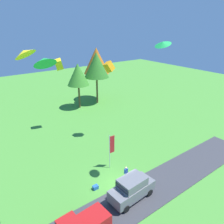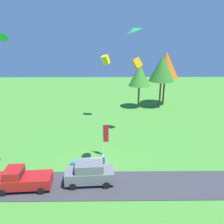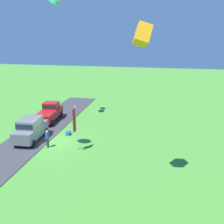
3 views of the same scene
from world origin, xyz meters
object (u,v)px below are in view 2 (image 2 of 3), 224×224
(tree_center_back, at_px, (162,69))
(flag_banner, at_px, (105,136))
(kite_delta_trailing_tail, at_px, (133,30))
(kite_box_high_right, at_px, (105,60))
(cooler_box, at_px, (73,164))
(car_suv_mid_row, at_px, (90,172))
(car_pickup_by_flagpole, at_px, (22,179))
(person_beside_suv, at_px, (103,163))
(kite_box_near_flag, at_px, (137,63))
(tree_far_right, at_px, (139,75))
(tree_lone_near, at_px, (166,65))
(kite_delta_low_drifter, at_px, (0,35))

(tree_center_back, bearing_deg, flag_banner, -118.74)
(tree_center_back, bearing_deg, kite_delta_trailing_tail, -109.10)
(tree_center_back, bearing_deg, kite_box_high_right, -147.04)
(cooler_box, xyz_separation_m, kite_delta_trailing_tail, (6.03, -2.01, 13.87))
(car_suv_mid_row, relative_size, flag_banner, 1.10)
(tree_center_back, bearing_deg, car_pickup_by_flagpole, -125.70)
(flag_banner, distance_m, kite_box_high_right, 14.60)
(kite_delta_trailing_tail, bearing_deg, car_pickup_by_flagpole, -169.45)
(person_beside_suv, xyz_separation_m, flag_banner, (0.15, 2.84, 1.82))
(car_pickup_by_flagpole, distance_m, flag_banner, 9.76)
(tree_center_back, bearing_deg, car_suv_mid_row, -116.07)
(tree_center_back, xyz_separation_m, kite_delta_trailing_tail, (-8.16, -23.56, 6.18))
(flag_banner, height_order, kite_box_near_flag, kite_box_near_flag)
(tree_far_right, bearing_deg, car_pickup_by_flagpole, -118.99)
(tree_lone_near, xyz_separation_m, flag_banner, (-11.86, -21.32, -5.70))
(kite_box_near_flag, bearing_deg, flag_banner, -124.16)
(person_beside_suv, height_order, kite_delta_low_drifter, kite_delta_low_drifter)
(tree_lone_near, bearing_deg, cooler_box, -123.32)
(tree_center_back, xyz_separation_m, kite_box_near_flag, (-6.51, -13.34, 2.44))
(tree_center_back, relative_size, kite_delta_low_drifter, 7.77)
(kite_box_high_right, bearing_deg, kite_delta_low_drifter, -115.22)
(kite_delta_low_drifter, bearing_deg, kite_box_high_right, 64.78)
(kite_box_high_right, bearing_deg, tree_center_back, 32.96)
(car_pickup_by_flagpole, height_order, tree_center_back, tree_center_back)
(tree_center_back, distance_m, cooler_box, 26.93)
(car_suv_mid_row, bearing_deg, tree_center_back, 63.93)
(person_beside_suv, relative_size, tree_center_back, 0.16)
(car_suv_mid_row, bearing_deg, kite_delta_low_drifter, 175.39)
(tree_lone_near, height_order, flag_banner, tree_lone_near)
(flag_banner, xyz_separation_m, kite_box_near_flag, (4.19, 6.18, 7.63))
(kite_box_high_right, bearing_deg, tree_far_right, 46.26)
(car_pickup_by_flagpole, bearing_deg, cooler_box, 43.59)
(car_pickup_by_flagpole, relative_size, kite_delta_trailing_tail, 3.56)
(car_suv_mid_row, xyz_separation_m, tree_center_back, (12.08, 24.69, 6.59))
(kite_box_near_flag, bearing_deg, kite_box_high_right, 123.86)
(person_beside_suv, height_order, tree_lone_near, tree_lone_near)
(person_beside_suv, distance_m, kite_delta_trailing_tail, 13.52)
(car_pickup_by_flagpole, bearing_deg, tree_center_back, 54.30)
(flag_banner, distance_m, cooler_box, 4.75)
(car_pickup_by_flagpole, relative_size, tree_lone_near, 0.46)
(car_suv_mid_row, relative_size, person_beside_suv, 2.75)
(car_pickup_by_flagpole, distance_m, car_suv_mid_row, 6.26)
(person_beside_suv, height_order, kite_box_near_flag, kite_box_near_flag)
(car_suv_mid_row, xyz_separation_m, tree_far_right, (7.76, 24.45, 5.33))
(car_pickup_by_flagpole, height_order, tree_far_right, tree_far_right)
(tree_far_right, relative_size, kite_box_near_flag, 7.13)
(person_beside_suv, bearing_deg, tree_lone_near, 63.56)
(kite_box_near_flag, distance_m, kite_delta_trailing_tail, 11.01)
(car_suv_mid_row, bearing_deg, kite_delta_trailing_tail, 16.02)
(tree_center_back, relative_size, cooler_box, 18.53)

